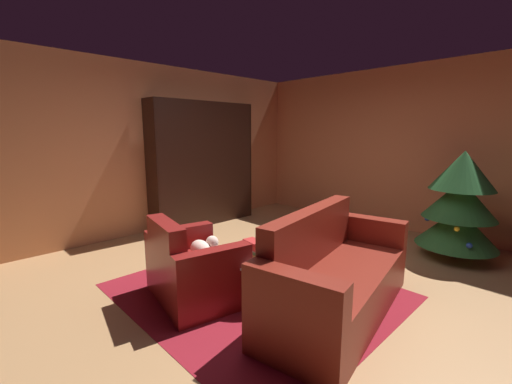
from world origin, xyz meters
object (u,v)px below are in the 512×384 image
Objects in this scene: couch_red at (335,278)px; decorated_tree at (460,204)px; bottle_on_table at (268,252)px; book_stack_on_table at (254,247)px; armchair_red at (192,270)px; coffee_table at (255,259)px; bookshelf_unit at (209,164)px.

couch_red is 2.35m from decorated_tree.
bottle_on_table is 2.76m from decorated_tree.
armchair_red is at bearing -129.91° from book_stack_on_table.
couch_red is 0.79m from coffee_table.
decorated_tree is at bearing 64.00° from armchair_red.
coffee_table is (-0.73, -0.30, 0.06)m from couch_red.
coffee_table is (0.39, 0.48, 0.09)m from armchair_red.
book_stack_on_table is at bearing -156.70° from couch_red.
decorated_tree is at bearing 19.02° from bookshelf_unit.
bottle_on_table is (0.19, -0.00, 0.01)m from book_stack_on_table.
book_stack_on_table is at bearing 179.47° from bottle_on_table.
couch_red is 0.65m from bottle_on_table.
bottle_on_table is at bearing -149.61° from couch_red.
decorated_tree is (1.11, 2.58, 0.34)m from coffee_table.
decorated_tree reaches higher than coffee_table.
coffee_table is (2.55, -1.32, -0.68)m from bookshelf_unit.
armchair_red is 4.71× the size of book_stack_on_table.
bookshelf_unit is at bearing 140.13° from armchair_red.
bookshelf_unit reaches higher than armchair_red.
armchair_red is 4.71× the size of bottle_on_table.
decorated_tree is at bearing 66.81° from coffee_table.
book_stack_on_table is (2.55, -1.34, -0.56)m from bookshelf_unit.
armchair_red is at bearing -141.26° from bottle_on_table.
bottle_on_table is (2.74, -1.34, -0.55)m from bookshelf_unit.
book_stack_on_table is (-0.73, -0.31, 0.19)m from couch_red.
couch_red is 1.44× the size of decorated_tree.
bookshelf_unit is at bearing 152.39° from book_stack_on_table.
coffee_table is 0.23m from bottle_on_table.
decorated_tree is at bearing 66.99° from book_stack_on_table.
armchair_red is 0.78× the size of decorated_tree.
couch_red reaches higher than coffee_table.
bookshelf_unit reaches higher than book_stack_on_table.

